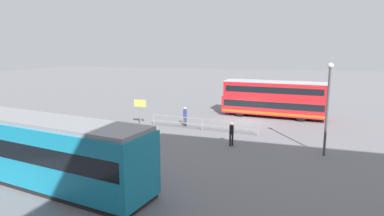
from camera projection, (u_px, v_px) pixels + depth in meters
The scene contains 8 objects.
ground_plane at pixel (246, 122), 31.28m from camera, with size 160.00×160.00×0.00m, color slate.
double_decker_bus at pixel (274, 99), 33.01m from camera, with size 10.57×3.81×3.70m.
tram_yellow at pixel (44, 150), 16.66m from camera, with size 12.75×5.07×3.49m.
pedestrian_near_railing at pixel (185, 115), 29.21m from camera, with size 0.43×0.43×1.78m.
pedestrian_crossing at pixel (231, 132), 23.30m from camera, with size 0.45×0.45×1.76m.
pedestrian_railing at pixel (202, 122), 27.60m from camera, with size 9.54×1.28×1.08m.
info_sign at pixel (140, 107), 29.30m from camera, with size 1.14×0.13×2.51m.
street_lamp at pixel (328, 102), 20.72m from camera, with size 0.36×0.36×6.09m.
Camera 1 is at (-3.08, 30.81, 6.97)m, focal length 30.23 mm.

